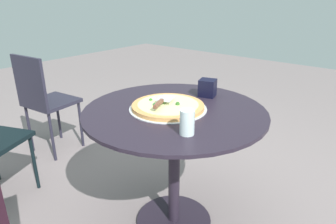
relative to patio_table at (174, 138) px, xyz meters
The scene contains 7 objects.
ground_plane 0.58m from the patio_table, ahead, with size 10.00×10.00×0.00m, color gray.
patio_table is the anchor object (origin of this frame).
pizza_on_tray 0.19m from the patio_table, 156.80° to the right, with size 0.42×0.42×0.05m.
pizza_server 0.23m from the patio_table, 129.13° to the right, with size 0.12×0.21×0.02m.
drinking_cup 0.38m from the patio_table, 41.35° to the right, with size 0.07×0.07×0.11m, color white.
napkin_dispenser 0.37m from the patio_table, 87.90° to the left, with size 0.09×0.09×0.10m, color black.
patio_chair_corner 1.39m from the patio_table, behind, with size 0.41×0.41×0.87m.
Camera 1 is at (0.92, -1.16, 1.32)m, focal length 32.05 mm.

